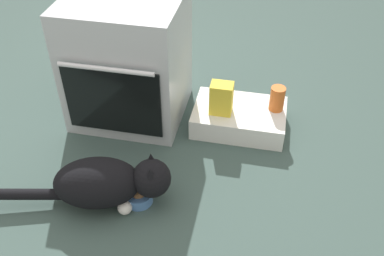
{
  "coord_description": "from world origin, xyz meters",
  "views": [
    {
      "loc": [
        0.74,
        -1.5,
        1.6
      ],
      "look_at": [
        0.42,
        0.08,
        0.25
      ],
      "focal_mm": 41.02,
      "sensor_mm": 36.0,
      "label": 1
    }
  ],
  "objects_px": {
    "snack_bag": "(221,98)",
    "food_bowl": "(139,196)",
    "cat": "(107,182)",
    "pantry_cabinet": "(239,118)",
    "oven": "(128,60)",
    "sauce_jar": "(277,99)"
  },
  "relations": [
    {
      "from": "pantry_cabinet",
      "to": "sauce_jar",
      "type": "height_order",
      "value": "sauce_jar"
    },
    {
      "from": "snack_bag",
      "to": "sauce_jar",
      "type": "bearing_deg",
      "value": 16.38
    },
    {
      "from": "oven",
      "to": "pantry_cabinet",
      "type": "height_order",
      "value": "oven"
    },
    {
      "from": "sauce_jar",
      "to": "snack_bag",
      "type": "height_order",
      "value": "snack_bag"
    },
    {
      "from": "food_bowl",
      "to": "snack_bag",
      "type": "height_order",
      "value": "snack_bag"
    },
    {
      "from": "snack_bag",
      "to": "food_bowl",
      "type": "bearing_deg",
      "value": -115.75
    },
    {
      "from": "pantry_cabinet",
      "to": "snack_bag",
      "type": "xyz_separation_m",
      "value": [
        -0.1,
        -0.05,
        0.15
      ]
    },
    {
      "from": "food_bowl",
      "to": "cat",
      "type": "distance_m",
      "value": 0.17
    },
    {
      "from": "oven",
      "to": "sauce_jar",
      "type": "relative_size",
      "value": 5.02
    },
    {
      "from": "pantry_cabinet",
      "to": "sauce_jar",
      "type": "xyz_separation_m",
      "value": [
        0.19,
        0.04,
        0.13
      ]
    },
    {
      "from": "pantry_cabinet",
      "to": "cat",
      "type": "relative_size",
      "value": 0.62
    },
    {
      "from": "pantry_cabinet",
      "to": "snack_bag",
      "type": "bearing_deg",
      "value": -155.15
    },
    {
      "from": "oven",
      "to": "pantry_cabinet",
      "type": "relative_size",
      "value": 1.38
    },
    {
      "from": "cat",
      "to": "pantry_cabinet",
      "type": "bearing_deg",
      "value": 38.25
    },
    {
      "from": "oven",
      "to": "cat",
      "type": "relative_size",
      "value": 0.85
    },
    {
      "from": "food_bowl",
      "to": "snack_bag",
      "type": "xyz_separation_m",
      "value": [
        0.29,
        0.6,
        0.18
      ]
    },
    {
      "from": "sauce_jar",
      "to": "snack_bag",
      "type": "xyz_separation_m",
      "value": [
        -0.29,
        -0.09,
        0.02
      ]
    },
    {
      "from": "food_bowl",
      "to": "sauce_jar",
      "type": "relative_size",
      "value": 0.93
    },
    {
      "from": "food_bowl",
      "to": "sauce_jar",
      "type": "bearing_deg",
      "value": 49.69
    },
    {
      "from": "oven",
      "to": "cat",
      "type": "xyz_separation_m",
      "value": [
        0.11,
        -0.7,
        -0.22
      ]
    },
    {
      "from": "oven",
      "to": "snack_bag",
      "type": "xyz_separation_m",
      "value": [
        0.53,
        -0.07,
        -0.14
      ]
    },
    {
      "from": "food_bowl",
      "to": "sauce_jar",
      "type": "distance_m",
      "value": 0.92
    }
  ]
}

